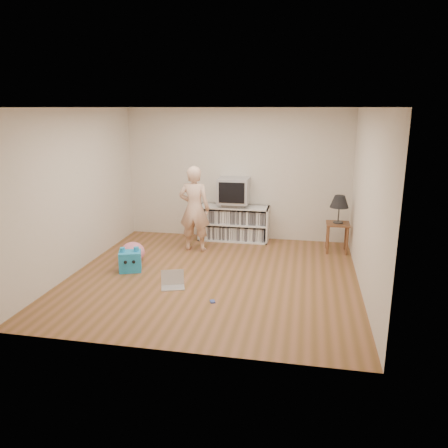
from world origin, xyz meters
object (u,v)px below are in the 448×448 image
object	(u,v)px
media_unit	(234,223)
dvd_deck	(234,205)
table_lamp	(339,202)
crt_tv	(234,190)
side_table	(337,230)
plush_pink	(133,252)
plush_blue	(130,261)
person	(194,209)
laptop	(173,282)

from	to	relation	value
media_unit	dvd_deck	world-z (taller)	dvd_deck
dvd_deck	table_lamp	bearing A→B (deg)	-10.44
crt_tv	side_table	xyz separation A→B (m)	(2.01, -0.37, -0.60)
crt_tv	plush_pink	bearing A→B (deg)	-132.48
plush_blue	side_table	bearing A→B (deg)	6.64
person	plush_blue	xyz separation A→B (m)	(-0.77, -1.27, -0.62)
side_table	plush_pink	distance (m)	3.73
media_unit	plush_blue	bearing A→B (deg)	-123.66
media_unit	dvd_deck	bearing A→B (deg)	-90.00
laptop	plush_pink	xyz separation A→B (m)	(-1.00, 0.90, 0.11)
crt_tv	table_lamp	distance (m)	2.04
person	laptop	size ratio (longest dim) A/B	3.87
laptop	dvd_deck	bearing A→B (deg)	60.43
crt_tv	table_lamp	bearing A→B (deg)	-10.35
plush_blue	plush_pink	distance (m)	0.43
dvd_deck	laptop	distance (m)	2.67
table_lamp	crt_tv	bearing A→B (deg)	169.65
person	table_lamp	bearing A→B (deg)	-171.03
person	plush_pink	bearing A→B (deg)	44.39
side_table	table_lamp	world-z (taller)	table_lamp
crt_tv	plush_blue	world-z (taller)	crt_tv
plush_pink	dvd_deck	bearing A→B (deg)	47.57
crt_tv	table_lamp	size ratio (longest dim) A/B	1.17
table_lamp	person	xyz separation A→B (m)	(-2.61, -0.40, -0.15)
dvd_deck	side_table	xyz separation A→B (m)	(2.01, -0.37, -0.32)
plush_pink	media_unit	bearing A→B (deg)	47.85
dvd_deck	person	distance (m)	0.98
table_lamp	person	world-z (taller)	person
crt_tv	plush_blue	size ratio (longest dim) A/B	1.42
crt_tv	laptop	bearing A→B (deg)	-101.01
dvd_deck	table_lamp	xyz separation A→B (m)	(2.01, -0.37, 0.21)
side_table	plush_pink	size ratio (longest dim) A/B	1.31
laptop	plush_pink	world-z (taller)	plush_pink
side_table	person	world-z (taller)	person
dvd_deck	crt_tv	bearing A→B (deg)	-90.00
media_unit	plush_pink	xyz separation A→B (m)	(-1.49, -1.65, -0.17)
plush_blue	media_unit	bearing A→B (deg)	36.65
table_lamp	plush_pink	distance (m)	3.80
side_table	laptop	bearing A→B (deg)	-139.12
crt_tv	plush_blue	xyz separation A→B (m)	(-1.37, -2.04, -0.85)
table_lamp	side_table	bearing A→B (deg)	0.00
side_table	table_lamp	bearing A→B (deg)	0.00
side_table	laptop	world-z (taller)	side_table
dvd_deck	table_lamp	distance (m)	2.05
crt_tv	plush_pink	distance (m)	2.37
person	crt_tv	bearing A→B (deg)	-128.00
table_lamp	plush_pink	xyz separation A→B (m)	(-3.50, -1.27, -0.76)
dvd_deck	media_unit	bearing A→B (deg)	90.00
media_unit	plush_blue	size ratio (longest dim) A/B	3.31
laptop	crt_tv	bearing A→B (deg)	60.42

